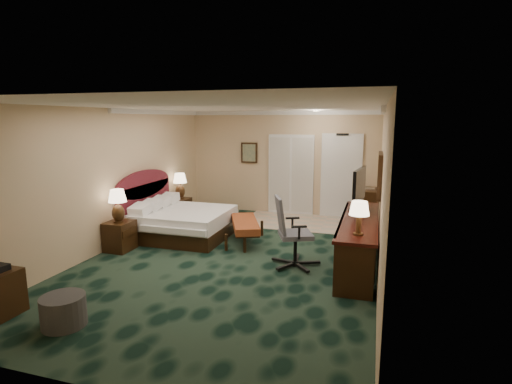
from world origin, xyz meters
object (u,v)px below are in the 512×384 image
(nightstand_far, at_px, (180,209))
(desk, at_px, (358,242))
(lamp_far, at_px, (180,186))
(tv, at_px, (359,190))
(desk_chair, at_px, (296,232))
(minibar, at_px, (367,207))
(nightstand_near, at_px, (120,236))
(bed, at_px, (184,223))
(bed_bench, at_px, (245,231))
(ottoman, at_px, (64,311))
(lamp_near, at_px, (118,206))

(nightstand_far, distance_m, desk, 4.86)
(lamp_far, bearing_deg, tv, -17.27)
(desk_chair, height_order, minibar, desk_chair)
(nightstand_near, relative_size, lamp_far, 0.89)
(bed, distance_m, nightstand_far, 1.56)
(bed_bench, xyz_separation_m, minibar, (2.33, 2.26, 0.19))
(bed_bench, relative_size, desk, 0.48)
(bed, height_order, ottoman, bed)
(minibar, bearing_deg, lamp_far, -168.87)
(lamp_near, bearing_deg, bed_bench, 29.41)
(lamp_far, distance_m, bed_bench, 2.64)
(nightstand_far, relative_size, lamp_far, 0.84)
(tv, bearing_deg, lamp_far, 170.29)
(tv, bearing_deg, bed, -172.43)
(lamp_far, distance_m, ottoman, 5.35)
(bed, xyz_separation_m, lamp_far, (-0.79, 1.36, 0.56))
(nightstand_far, xyz_separation_m, bed_bench, (2.17, -1.35, -0.04))
(nightstand_far, distance_m, bed_bench, 2.55)
(nightstand_near, distance_m, lamp_far, 2.59)
(bed, distance_m, lamp_far, 1.67)
(bed, relative_size, minibar, 2.18)
(bed, xyz_separation_m, nightstand_near, (-0.78, -1.16, -0.01))
(lamp_far, relative_size, tv, 0.64)
(lamp_near, distance_m, ottoman, 2.91)
(bed, height_order, desk_chair, desk_chair)
(minibar, bearing_deg, ottoman, -119.15)
(nightstand_near, distance_m, bed_bench, 2.44)
(desk_chair, bearing_deg, minibar, 48.63)
(bed, bearing_deg, tv, 0.01)
(bed, xyz_separation_m, tv, (3.59, 0.00, 0.92))
(nightstand_near, bearing_deg, lamp_far, 90.28)
(minibar, bearing_deg, desk, -91.09)
(tv, bearing_deg, minibar, 94.75)
(bed_bench, bearing_deg, nightstand_near, -175.23)
(ottoman, bearing_deg, tv, 49.42)
(minibar, bearing_deg, desk_chair, -108.51)
(desk_chair, xyz_separation_m, minibar, (1.09, 3.25, -0.18))
(nightstand_far, xyz_separation_m, ottoman, (1.11, -5.16, -0.08))
(lamp_near, height_order, tv, tv)
(bed, bearing_deg, nightstand_near, -123.80)
(nightstand_near, distance_m, desk_chair, 3.41)
(bed_bench, xyz_separation_m, tv, (2.22, 0.01, 0.98))
(ottoman, bearing_deg, bed_bench, 74.47)
(nightstand_near, distance_m, nightstand_far, 2.50)
(bed_bench, relative_size, tv, 1.38)
(nightstand_far, relative_size, tv, 0.54)
(lamp_far, xyz_separation_m, minibar, (4.49, 0.88, -0.43))
(nightstand_near, height_order, minibar, minibar)
(nightstand_far, height_order, desk, desk)
(nightstand_far, height_order, bed_bench, nightstand_far)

